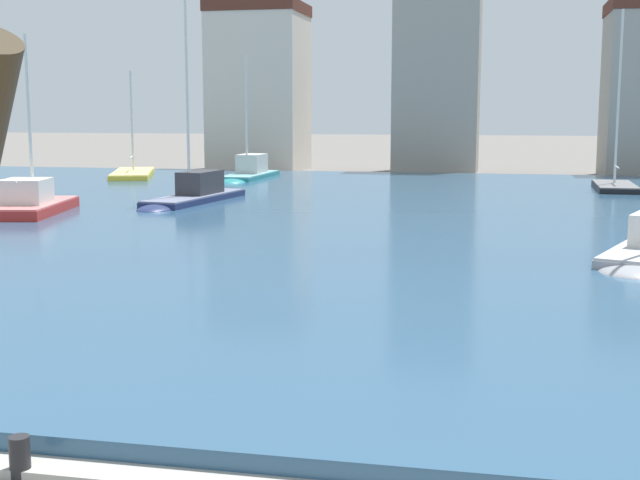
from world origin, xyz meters
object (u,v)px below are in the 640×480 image
at_px(mooring_bollard, 20,457).
at_px(sailboat_black, 614,188).
at_px(sailboat_yellow, 134,175).
at_px(sailboat_teal, 248,175).
at_px(sailboat_navy, 191,198).
at_px(sailboat_red, 33,207).

bearing_deg(mooring_bollard, sailboat_black, 73.36).
height_order(sailboat_black, sailboat_yellow, sailboat_black).
relative_size(sailboat_black, mooring_bollard, 17.94).
xyz_separation_m(sailboat_teal, sailboat_black, (19.58, -2.53, -0.16)).
xyz_separation_m(sailboat_teal, mooring_bollard, (8.84, -38.44, -0.29)).
bearing_deg(sailboat_navy, mooring_bollard, -73.74).
distance_m(sailboat_yellow, mooring_bollard, 42.45).
relative_size(sailboat_red, sailboat_black, 0.78).
relative_size(sailboat_red, sailboat_navy, 0.78).
bearing_deg(sailboat_red, mooring_bollard, -60.13).
relative_size(sailboat_navy, sailboat_yellow, 1.06).
distance_m(sailboat_navy, sailboat_black, 20.95).
relative_size(sailboat_teal, sailboat_navy, 0.81).
relative_size(sailboat_teal, sailboat_black, 0.80).
distance_m(sailboat_red, sailboat_black, 27.24).
bearing_deg(sailboat_yellow, sailboat_navy, -57.70).
bearing_deg(sailboat_yellow, sailboat_teal, -6.36).
bearing_deg(sailboat_black, sailboat_yellow, 172.91).
bearing_deg(mooring_bollard, sailboat_red, 119.87).
bearing_deg(sailboat_black, sailboat_navy, -150.08).
xyz_separation_m(sailboat_teal, sailboat_red, (-3.21, -17.45, 0.01)).
height_order(sailboat_yellow, mooring_bollard, sailboat_yellow).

